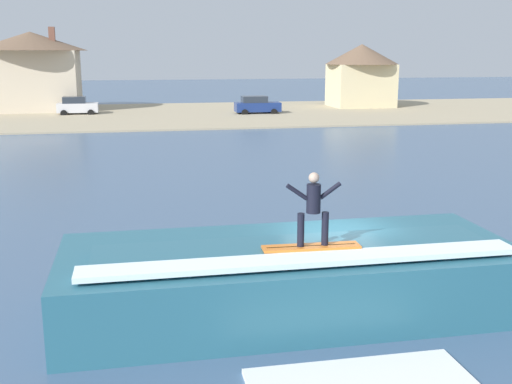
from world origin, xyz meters
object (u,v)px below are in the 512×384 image
object	(u,v)px
house_with_chimney	(32,67)
surfer	(313,205)
car_far_shore	(257,105)
wave_crest	(290,277)
car_near_shore	(77,106)
surfboard	(311,247)
house_gabled_white	(361,72)

from	to	relation	value
house_with_chimney	surfer	bearing A→B (deg)	-76.18
car_far_shore	wave_crest	bearing A→B (deg)	-100.34
surfer	house_with_chimney	size ratio (longest dim) A/B	0.15
wave_crest	car_near_shore	world-z (taller)	car_near_shore
wave_crest	surfer	xyz separation A→B (m)	(0.32, -0.77, 1.96)
surfboard	car_near_shore	size ratio (longest dim) A/B	0.57
surfboard	house_with_chimney	xyz separation A→B (m)	(-13.84, 56.42, 2.82)
car_far_shore	house_gabled_white	size ratio (longest dim) A/B	0.56
wave_crest	surfboard	size ratio (longest dim) A/B	4.82
wave_crest	car_far_shore	bearing A→B (deg)	79.66
surfboard	house_with_chimney	size ratio (longest dim) A/B	0.20
surfer	house_with_chimney	world-z (taller)	house_with_chimney
wave_crest	surfer	distance (m)	2.13
surfboard	car_near_shore	distance (m)	52.19
wave_crest	house_gabled_white	world-z (taller)	house_gabled_white
surfer	surfboard	bearing A→B (deg)	-171.80
surfboard	car_near_shore	xyz separation A→B (m)	(-9.17, 51.37, -0.89)
wave_crest	surfer	bearing A→B (deg)	-67.32
wave_crest	house_with_chimney	size ratio (longest dim) A/B	0.94
car_near_shore	car_far_shore	world-z (taller)	same
surfer	car_near_shore	world-z (taller)	surfer
car_near_shore	car_far_shore	size ratio (longest dim) A/B	0.87
car_far_shore	house_with_chimney	size ratio (longest dim) A/B	0.39
surfer	car_near_shore	size ratio (longest dim) A/B	0.43
wave_crest	house_with_chimney	xyz separation A→B (m)	(-13.56, 55.64, 3.80)
surfboard	surfer	xyz separation A→B (m)	(0.03, 0.01, 0.97)
surfboard	house_with_chimney	distance (m)	58.16
surfer	car_far_shore	bearing A→B (deg)	80.19
surfer	house_with_chimney	xyz separation A→B (m)	(-13.88, 56.42, 1.84)
surfboard	car_far_shore	bearing A→B (deg)	80.15
car_near_shore	surfboard	bearing A→B (deg)	-79.88
surfboard	surfer	distance (m)	0.98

